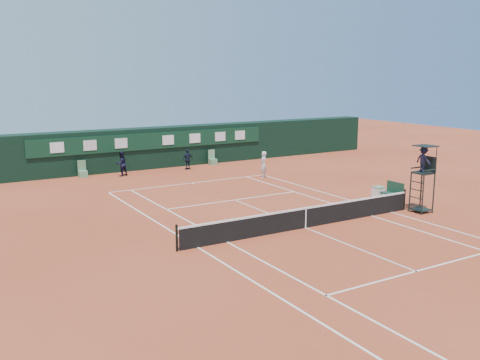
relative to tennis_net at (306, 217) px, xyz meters
name	(u,v)px	position (x,y,z in m)	size (l,w,h in m)	color
ground	(305,228)	(0.00, 0.00, -0.51)	(90.00, 90.00, 0.00)	#BC4C2C
court_lines	(305,228)	(0.00, 0.00, -0.50)	(11.05, 23.85, 0.01)	white
tennis_net	(306,217)	(0.00, 0.00, 0.00)	(12.90, 0.10, 1.10)	black
back_wall	(151,148)	(0.00, 18.74, 1.00)	(40.00, 1.65, 3.00)	black
linesman_chair_left	(83,173)	(-5.50, 17.48, -0.19)	(0.55, 0.50, 1.15)	#60936A
linesman_chair_right	(213,161)	(4.50, 17.48, -0.19)	(0.55, 0.50, 1.15)	#5C8E65
umpire_chair	(424,165)	(6.78, -0.75, 1.95)	(0.96, 0.95, 3.42)	black
player_bench	(393,191)	(7.29, 1.59, 0.09)	(0.56, 1.20, 1.10)	#173929
tennis_bag	(398,202)	(6.90, 0.89, -0.35)	(0.37, 0.84, 0.32)	black
cooler	(378,192)	(7.31, 2.72, -0.18)	(0.57, 0.57, 0.65)	white
tennis_ball	(217,200)	(-0.91, 6.81, -0.48)	(0.06, 0.06, 0.06)	yellow
player	(263,165)	(4.95, 11.04, 0.40)	(0.66, 0.43, 1.81)	silver
ball_kid_left	(121,164)	(-3.07, 16.58, 0.35)	(0.83, 0.65, 1.71)	black
ball_kid_right	(188,159)	(1.93, 16.53, 0.25)	(0.88, 0.37, 1.51)	black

